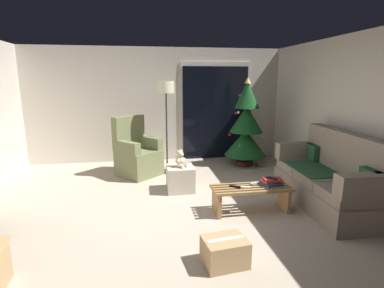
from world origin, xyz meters
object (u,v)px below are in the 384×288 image
object	(u,v)px
remote_white	(245,187)
armchair	(137,154)
book_stack	(272,182)
remote_silver	(255,183)
cell_phone	(272,178)
teddy_bear_cream	(181,160)
coffee_table	(251,195)
remote_black	(235,187)
floor_lamp	(166,96)
ottoman	(180,179)
christmas_tree	(246,127)
couch	(330,179)
cardboard_box_taped_mid_floor	(225,252)

from	to	relation	value
remote_white	armchair	xyz separation A→B (m)	(-1.48, 1.98, 0.03)
book_stack	remote_silver	bearing A→B (deg)	161.84
cell_phone	armchair	distance (m)	2.70
teddy_bear_cream	coffee_table	bearing A→B (deg)	-47.81
cell_phone	armchair	xyz separation A→B (m)	(-1.89, 1.93, -0.07)
coffee_table	remote_black	world-z (taller)	remote_black
floor_lamp	ottoman	world-z (taller)	floor_lamp
remote_silver	coffee_table	bearing A→B (deg)	113.48
cell_phone	floor_lamp	bearing A→B (deg)	89.91
book_stack	teddy_bear_cream	world-z (taller)	teddy_bear_cream
coffee_table	teddy_bear_cream	world-z (taller)	teddy_bear_cream
remote_black	remote_silver	size ratio (longest dim) A/B	1.00
remote_black	remote_silver	distance (m)	0.33
coffee_table	book_stack	world-z (taller)	book_stack
remote_black	ottoman	bearing A→B (deg)	69.85
book_stack	christmas_tree	bearing A→B (deg)	80.12
couch	coffee_table	world-z (taller)	couch
armchair	ottoman	world-z (taller)	armchair
remote_white	teddy_bear_cream	bearing A→B (deg)	51.39
coffee_table	remote_white	size ratio (longest dim) A/B	7.05
couch	remote_silver	bearing A→B (deg)	176.15
remote_silver	armchair	bearing A→B (deg)	18.63
remote_white	book_stack	bearing A→B (deg)	-67.24
book_stack	armchair	xyz separation A→B (m)	(-1.90, 1.92, -0.01)
coffee_table	christmas_tree	world-z (taller)	christmas_tree
ottoman	cardboard_box_taped_mid_floor	distance (m)	2.10
remote_white	remote_silver	size ratio (longest dim) A/B	1.00
remote_silver	cardboard_box_taped_mid_floor	size ratio (longest dim) A/B	0.34
remote_silver	book_stack	size ratio (longest dim) A/B	0.53
remote_white	cell_phone	size ratio (longest dim) A/B	1.08
cell_phone	floor_lamp	size ratio (longest dim) A/B	0.08
remote_silver	cardboard_box_taped_mid_floor	world-z (taller)	remote_silver
christmas_tree	teddy_bear_cream	distance (m)	2.04
christmas_tree	couch	bearing A→B (deg)	-77.18
remote_silver	teddy_bear_cream	xyz separation A→B (m)	(-0.95, 0.86, 0.16)
coffee_table	floor_lamp	bearing A→B (deg)	116.58
remote_black	cell_phone	world-z (taller)	cell_phone
cell_phone	ottoman	world-z (taller)	cell_phone
armchair	ottoman	xyz separation A→B (m)	(0.72, -0.98, -0.20)
remote_silver	christmas_tree	bearing A→B (deg)	-39.32
coffee_table	remote_white	bearing A→B (deg)	-159.85
floor_lamp	cardboard_box_taped_mid_floor	size ratio (longest dim) A/B	3.85
couch	armchair	distance (m)	3.38
remote_black	remote_white	world-z (taller)	same
remote_white	ottoman	distance (m)	1.27
christmas_tree	teddy_bear_cream	size ratio (longest dim) A/B	6.51
christmas_tree	cardboard_box_taped_mid_floor	bearing A→B (deg)	-112.28
coffee_table	christmas_tree	bearing A→B (deg)	72.81
couch	remote_black	size ratio (longest dim) A/B	12.66
remote_silver	cardboard_box_taped_mid_floor	xyz separation A→B (m)	(-0.78, -1.23, -0.24)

